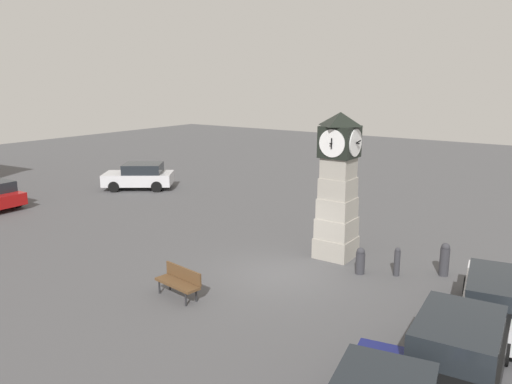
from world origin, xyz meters
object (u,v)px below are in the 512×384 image
object	(u,v)px
bollard_mid_row	(397,261)
car_by_building	(501,299)
car_near_tower	(458,350)
clock_tower	(338,188)
car_far_lot	(140,176)
bench	(179,280)
bollard_near_tower	(360,261)
bollard_far_row	(445,259)

from	to	relation	value
bollard_mid_row	car_by_building	size ratio (longest dim) A/B	0.21
car_near_tower	car_by_building	world-z (taller)	car_near_tower
clock_tower	car_far_lot	bearing A→B (deg)	75.11
bench	car_near_tower	bearing A→B (deg)	-89.19
bench	bollard_near_tower	bearing A→B (deg)	-37.62
bollard_mid_row	bollard_far_row	size ratio (longest dim) A/B	0.87
bollard_far_row	bench	xyz separation A→B (m)	(-6.34, 6.14, -0.06)
clock_tower	bollard_near_tower	distance (m)	2.78
bollard_near_tower	car_by_building	xyz separation A→B (m)	(-1.27, -4.55, 0.28)
bollard_near_tower	bollard_far_row	bearing A→B (deg)	-58.40
bollard_mid_row	bollard_far_row	world-z (taller)	bollard_far_row
bollard_mid_row	car_by_building	world-z (taller)	car_by_building
bollard_mid_row	car_near_tower	xyz separation A→B (m)	(-5.31, -3.19, 0.33)
bench	car_far_lot	bearing A→B (deg)	51.93
bollard_near_tower	car_far_lot	world-z (taller)	car_far_lot
bollard_near_tower	bollard_far_row	xyz separation A→B (m)	(1.47, -2.38, 0.11)
bollard_mid_row	car_near_tower	bearing A→B (deg)	-148.96
car_by_building	car_far_lot	xyz separation A→B (m)	(6.30, 20.96, 0.04)
clock_tower	car_near_tower	world-z (taller)	clock_tower
bollard_mid_row	car_by_building	xyz separation A→B (m)	(-1.82, -3.47, 0.24)
car_near_tower	car_far_lot	distance (m)	22.88
car_by_building	bollard_near_tower	bearing A→B (deg)	74.39
car_far_lot	bollard_near_tower	bearing A→B (deg)	-107.05
bollard_mid_row	bench	xyz separation A→B (m)	(-5.42, 4.84, 0.02)
bollard_mid_row	bench	distance (m)	7.27
bollard_far_row	car_by_building	world-z (taller)	car_by_building
clock_tower	car_far_lot	xyz separation A→B (m)	(3.98, 14.98, -1.83)
clock_tower	car_near_tower	size ratio (longest dim) A/B	1.20
bollard_far_row	car_near_tower	bearing A→B (deg)	-163.12
clock_tower	bench	distance (m)	6.70
clock_tower	bollard_near_tower	xyz separation A→B (m)	(-1.05, -1.43, -2.14)
clock_tower	car_by_building	world-z (taller)	clock_tower
bollard_mid_row	car_near_tower	size ratio (longest dim) A/B	0.22
bollard_mid_row	bollard_near_tower	bearing A→B (deg)	116.78
car_far_lot	bench	bearing A→B (deg)	-128.07
bollard_far_row	car_far_lot	bearing A→B (deg)	79.26
bollard_near_tower	car_by_building	size ratio (longest dim) A/B	0.19
bollard_far_row	bench	distance (m)	8.83
bollard_far_row	car_near_tower	xyz separation A→B (m)	(-6.23, -1.89, 0.25)
car_by_building	bollard_mid_row	bearing A→B (deg)	62.36
clock_tower	bollard_far_row	distance (m)	4.34
car_far_lot	car_by_building	bearing A→B (deg)	-106.74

